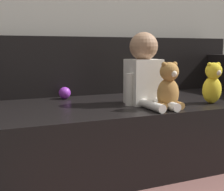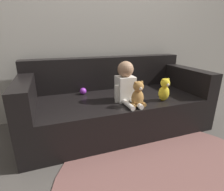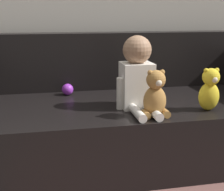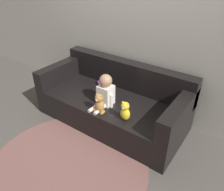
# 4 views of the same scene
# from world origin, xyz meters

# --- Properties ---
(ground_plane) EXTENTS (12.00, 12.00, 0.00)m
(ground_plane) POSITION_xyz_m (0.00, 0.00, 0.00)
(ground_plane) COLOR #4C4742
(couch) EXTENTS (2.03, 0.93, 0.79)m
(couch) POSITION_xyz_m (0.00, 0.06, 0.28)
(couch) COLOR black
(couch) RESTS_ON ground_plane
(person_baby) EXTENTS (0.25, 0.37, 0.41)m
(person_baby) POSITION_xyz_m (0.03, -0.17, 0.57)
(person_baby) COLOR white
(person_baby) RESTS_ON couch
(teddy_bear_brown) EXTENTS (0.15, 0.12, 0.25)m
(teddy_bear_brown) POSITION_xyz_m (0.08, -0.35, 0.50)
(teddy_bear_brown) COLOR #AD7A3D
(teddy_bear_brown) RESTS_ON couch
(plush_toy_side) EXTENTS (0.12, 0.11, 0.24)m
(plush_toy_side) POSITION_xyz_m (0.41, -0.30, 0.51)
(plush_toy_side) COLOR yellow
(plush_toy_side) RESTS_ON couch
(toy_ball) EXTENTS (0.08, 0.08, 0.08)m
(toy_ball) POSITION_xyz_m (-0.35, 0.20, 0.42)
(toy_ball) COLOR purple
(toy_ball) RESTS_ON couch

